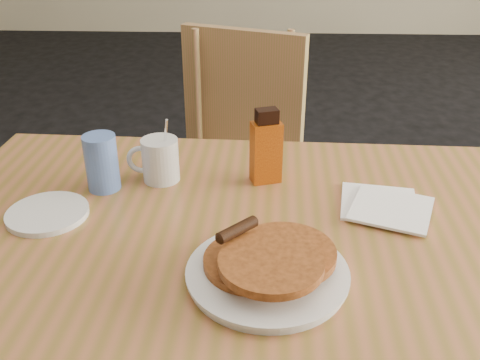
# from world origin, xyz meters

# --- Properties ---
(main_table) EXTENTS (1.38, 0.95, 0.75)m
(main_table) POSITION_xyz_m (-0.04, -0.04, 0.71)
(main_table) COLOR #A4623A
(main_table) RESTS_ON floor
(chair_main_far) EXTENTS (0.55, 0.57, 0.95)m
(chair_main_far) POSITION_xyz_m (-0.06, 0.71, 0.57)
(chair_main_far) COLOR #AA7350
(chair_main_far) RESTS_ON floor
(pancake_plate) EXTENTS (0.28, 0.28, 0.08)m
(pancake_plate) POSITION_xyz_m (0.01, -0.19, 0.77)
(pancake_plate) COLOR silver
(pancake_plate) RESTS_ON main_table
(coffee_mug) EXTENTS (0.12, 0.08, 0.16)m
(coffee_mug) POSITION_xyz_m (-0.23, 0.16, 0.80)
(coffee_mug) COLOR silver
(coffee_mug) RESTS_ON main_table
(syrup_bottle) EXTENTS (0.08, 0.06, 0.17)m
(syrup_bottle) POSITION_xyz_m (0.01, 0.17, 0.83)
(syrup_bottle) COLOR maroon
(syrup_bottle) RESTS_ON main_table
(napkin_stack) EXTENTS (0.21, 0.22, 0.01)m
(napkin_stack) POSITION_xyz_m (0.26, 0.05, 0.76)
(napkin_stack) COLOR white
(napkin_stack) RESTS_ON main_table
(blue_tumbler) EXTENTS (0.09, 0.09, 0.13)m
(blue_tumbler) POSITION_xyz_m (-0.35, 0.12, 0.81)
(blue_tumbler) COLOR #5072BD
(blue_tumbler) RESTS_ON main_table
(side_saucer) EXTENTS (0.18, 0.18, 0.01)m
(side_saucer) POSITION_xyz_m (-0.44, -0.01, 0.76)
(side_saucer) COLOR silver
(side_saucer) RESTS_ON main_table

